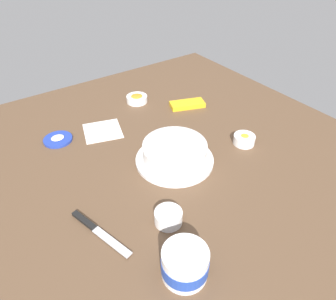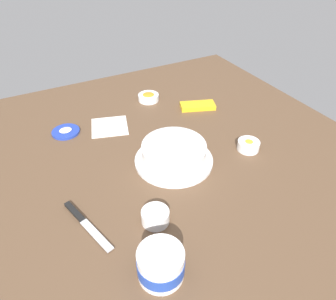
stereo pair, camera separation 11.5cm
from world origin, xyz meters
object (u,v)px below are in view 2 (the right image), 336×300
object	(u,v)px
frosting_tub	(161,264)
candy_box_lower	(198,106)
frosted_cake	(174,153)
sprinkle_bowl_orange	(149,97)
paper_napkin	(110,126)
sprinkle_bowl_yellow	(248,145)
frosting_tub_lid	(66,132)
spreading_knife	(83,221)
sprinkle_bowl_blue	(155,216)

from	to	relation	value
frosting_tub	candy_box_lower	xyz separation A→B (m)	(-0.53, -0.67, -0.03)
frosted_cake	sprinkle_bowl_orange	world-z (taller)	frosted_cake
frosted_cake	paper_napkin	xyz separation A→B (m)	(0.13, -0.33, -0.04)
candy_box_lower	frosting_tub	bearing A→B (deg)	71.94
frosted_cake	sprinkle_bowl_yellow	distance (m)	0.30
frosting_tub_lid	sprinkle_bowl_orange	bearing A→B (deg)	-167.45
spreading_knife	paper_napkin	size ratio (longest dim) A/B	1.55
frosting_tub_lid	frosted_cake	bearing A→B (deg)	129.24
frosting_tub_lid	sprinkle_bowl_blue	xyz separation A→B (m)	(-0.13, 0.59, 0.02)
frosted_cake	frosting_tub	world-z (taller)	frosted_cake
frosted_cake	spreading_knife	size ratio (longest dim) A/B	1.23
sprinkle_bowl_blue	paper_napkin	xyz separation A→B (m)	(-0.05, -0.55, -0.02)
frosting_tub_lid	paper_napkin	world-z (taller)	frosting_tub_lid
frosting_tub_lid	sprinkle_bowl_yellow	bearing A→B (deg)	143.45
frosting_tub	spreading_knife	bearing A→B (deg)	-63.24
sprinkle_bowl_orange	candy_box_lower	bearing A→B (deg)	134.50
spreading_knife	candy_box_lower	world-z (taller)	candy_box_lower
frosted_cake	sprinkle_bowl_blue	world-z (taller)	frosted_cake
frosting_tub	frosting_tub_lid	world-z (taller)	frosting_tub
sprinkle_bowl_orange	candy_box_lower	xyz separation A→B (m)	(-0.17, 0.17, -0.01)
spreading_knife	sprinkle_bowl_blue	distance (m)	0.21
frosting_tub	sprinkle_bowl_orange	world-z (taller)	frosting_tub
frosting_tub	sprinkle_bowl_blue	bearing A→B (deg)	-111.33
candy_box_lower	paper_napkin	size ratio (longest dim) A/B	1.06
frosting_tub_lid	candy_box_lower	distance (m)	0.60
frosting_tub_lid	sprinkle_bowl_yellow	world-z (taller)	sprinkle_bowl_yellow
sprinkle_bowl_yellow	frosted_cake	bearing A→B (deg)	-13.00
sprinkle_bowl_orange	paper_napkin	world-z (taller)	sprinkle_bowl_orange
sprinkle_bowl_yellow	sprinkle_bowl_orange	bearing A→B (deg)	-72.10
frosting_tub_lid	sprinkle_bowl_orange	size ratio (longest dim) A/B	1.15
frosting_tub_lid	spreading_knife	xyz separation A→B (m)	(0.07, 0.50, -0.00)
frosted_cake	sprinkle_bowl_orange	size ratio (longest dim) A/B	2.89
sprinkle_bowl_yellow	paper_napkin	xyz separation A→B (m)	(0.42, -0.40, -0.02)
frosting_tub_lid	sprinkle_bowl_orange	world-z (taller)	sprinkle_bowl_orange
sprinkle_bowl_yellow	paper_napkin	distance (m)	0.58
frosted_cake	paper_napkin	distance (m)	0.36
frosted_cake	sprinkle_bowl_yellow	world-z (taller)	frosted_cake
frosting_tub_lid	sprinkle_bowl_orange	xyz separation A→B (m)	(-0.42, -0.09, 0.01)
frosted_cake	sprinkle_bowl_blue	bearing A→B (deg)	50.29
frosted_cake	frosting_tub_lid	xyz separation A→B (m)	(0.31, -0.37, -0.04)
frosted_cake	sprinkle_bowl_orange	distance (m)	0.48
frosting_tub	sprinkle_bowl_yellow	xyz separation A→B (m)	(-0.53, -0.31, -0.02)
frosted_cake	candy_box_lower	size ratio (longest dim) A/B	1.79
candy_box_lower	spreading_knife	bearing A→B (deg)	52.54
spreading_knife	sprinkle_bowl_orange	world-z (taller)	sprinkle_bowl_orange
frosting_tub	frosting_tub_lid	distance (m)	0.76
sprinkle_bowl_yellow	candy_box_lower	size ratio (longest dim) A/B	0.53
frosting_tub	paper_napkin	size ratio (longest dim) A/B	0.80
frosting_tub_lid	spreading_knife	distance (m)	0.50
spreading_knife	sprinkle_bowl_yellow	bearing A→B (deg)	-175.22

